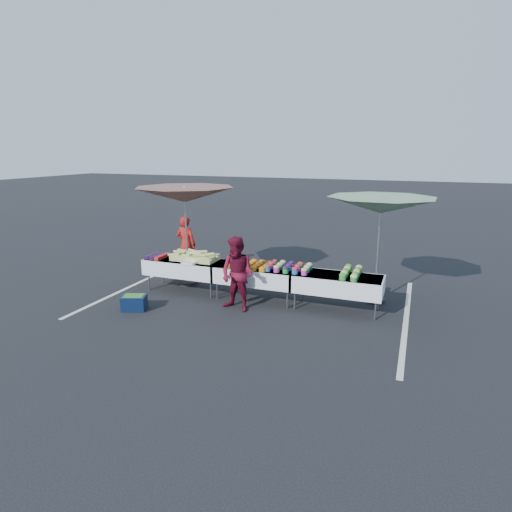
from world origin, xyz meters
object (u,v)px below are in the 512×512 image
(table_left, at_px, (185,266))
(umbrella_left, at_px, (185,195))
(vendor, at_px, (186,244))
(table_right, at_px, (337,283))
(storage_bin, at_px, (134,302))
(customer, at_px, (237,274))
(table_center, at_px, (256,274))
(umbrella_right, at_px, (381,206))

(table_left, xyz_separation_m, umbrella_left, (-0.16, 0.41, 1.63))
(table_left, relative_size, vendor, 1.21)
(table_right, relative_size, umbrella_left, 0.69)
(storage_bin, bearing_deg, customer, 0.41)
(table_center, relative_size, storage_bin, 3.23)
(table_center, xyz_separation_m, vendor, (-2.56, 1.40, 0.19))
(table_right, xyz_separation_m, customer, (-1.92, -0.75, 0.19))
(table_left, bearing_deg, table_center, 0.00)
(table_center, xyz_separation_m, table_right, (1.80, 0.00, 0.00))
(table_center, bearing_deg, umbrella_right, 17.74)
(table_right, bearing_deg, vendor, 162.22)
(storage_bin, bearing_deg, vendor, 77.78)
(vendor, height_order, customer, customer)
(vendor, height_order, umbrella_right, umbrella_right)
(umbrella_left, relative_size, storage_bin, 4.71)
(table_right, distance_m, umbrella_left, 4.12)
(table_left, distance_m, vendor, 1.61)
(umbrella_right, bearing_deg, table_left, -169.46)
(customer, bearing_deg, storage_bin, -147.58)
(table_right, height_order, storage_bin, table_right)
(table_center, xyz_separation_m, customer, (-0.12, -0.75, 0.19))
(umbrella_right, bearing_deg, vendor, 173.24)
(table_center, distance_m, vendor, 2.93)
(table_right, relative_size, vendor, 1.21)
(vendor, xyz_separation_m, customer, (2.44, -2.15, 0.01))
(table_left, height_order, table_right, same)
(customer, relative_size, umbrella_left, 0.57)
(table_center, bearing_deg, table_left, 180.00)
(table_center, xyz_separation_m, storage_bin, (-2.15, -1.52, -0.42))
(table_center, distance_m, umbrella_left, 2.58)
(table_center, relative_size, customer, 1.20)
(table_left, bearing_deg, umbrella_left, 111.83)
(customer, xyz_separation_m, umbrella_right, (2.62, 1.55, 1.34))
(table_center, bearing_deg, table_right, 0.00)
(umbrella_left, xyz_separation_m, storage_bin, (-0.19, -1.92, -2.05))
(table_center, relative_size, vendor, 1.21)
(storage_bin, bearing_deg, umbrella_left, 64.10)
(storage_bin, bearing_deg, umbrella_right, 6.18)
(table_left, bearing_deg, storage_bin, -103.02)
(table_center, bearing_deg, umbrella_left, 168.33)
(table_right, height_order, customer, customer)
(customer, bearing_deg, umbrella_left, 159.57)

